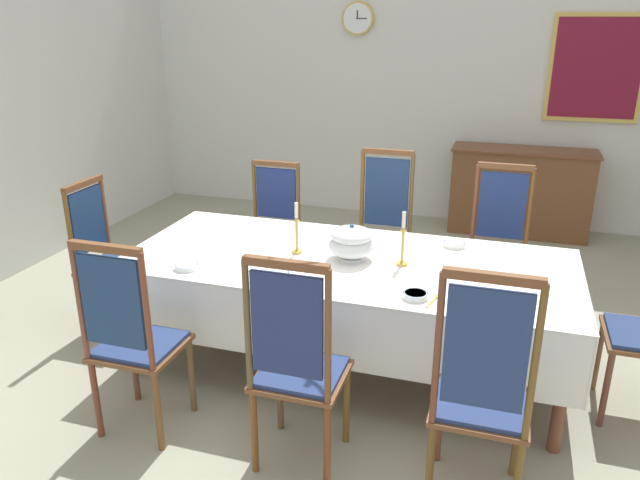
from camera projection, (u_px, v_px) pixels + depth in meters
ground at (340, 380)px, 3.93m from camera, size 6.46×7.07×0.04m
back_wall at (431, 70)px, 6.55m from camera, size 6.46×0.08×3.28m
dining_table at (348, 269)px, 3.83m from camera, size 2.76×1.18×0.76m
tablecloth at (348, 274)px, 3.84m from camera, size 2.78×1.20×0.42m
chair_south_a at (132, 336)px, 3.22m from camera, size 0.44×0.42×1.16m
chair_north_a at (271, 225)px, 5.02m from camera, size 0.44×0.42×1.07m
chair_south_b at (297, 363)px, 2.96m from camera, size 0.44×0.42×1.19m
chair_north_b at (382, 230)px, 4.75m from camera, size 0.44×0.42×1.23m
chair_south_c at (482, 391)px, 2.71m from camera, size 0.44×0.42×1.24m
chair_north_c at (498, 244)px, 4.51m from camera, size 0.44×0.42×1.18m
chair_head_west at (107, 255)px, 4.37m from camera, size 0.42×0.44×1.11m
soup_tureen at (352, 242)px, 3.76m from camera, size 0.29×0.29×0.23m
candlestick_west at (297, 233)px, 3.85m from camera, size 0.07×0.07×0.34m
candlestick_east at (403, 244)px, 3.66m from camera, size 0.07×0.07×0.34m
bowl_near_left at (273, 276)px, 3.48m from camera, size 0.20×0.20×0.05m
bowl_near_right at (415, 295)px, 3.27m from camera, size 0.14×0.14×0.03m
bowl_far_left at (454, 243)px, 4.00m from camera, size 0.15×0.15×0.03m
bowl_far_right at (187, 266)px, 3.65m from camera, size 0.15×0.15×0.03m
spoon_primary at (254, 275)px, 3.55m from camera, size 0.04×0.18×0.01m
spoon_secondary at (436, 298)px, 3.27m from camera, size 0.06×0.17×0.01m
sideboard at (520, 192)px, 6.39m from camera, size 1.44×0.48×0.90m
mounted_clock at (358, 18)px, 6.54m from camera, size 0.34×0.06×0.34m
framed_painting at (596, 68)px, 6.02m from camera, size 0.90×0.05×1.04m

